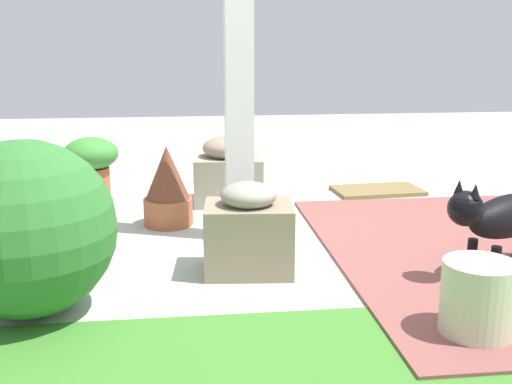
{
  "coord_description": "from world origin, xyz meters",
  "views": [
    {
      "loc": [
        0.75,
        3.49,
        1.16
      ],
      "look_at": [
        0.33,
        -0.03,
        0.28
      ],
      "focal_mm": 44.14,
      "sensor_mm": 36.0,
      "label": 1
    }
  ],
  "objects_px": {
    "terracotta_pot_tall": "(28,208)",
    "terracotta_pot_broad": "(92,164)",
    "stone_planter_nearest": "(229,172)",
    "ceramic_urn": "(478,300)",
    "porch_pillar": "(238,20)",
    "stone_planter_mid": "(249,231)",
    "dog": "(504,216)",
    "doormat": "(378,191)",
    "round_shrub": "(26,229)",
    "terracotta_pot_spiky": "(168,188)"
  },
  "relations": [
    {
      "from": "stone_planter_mid",
      "to": "terracotta_pot_tall",
      "type": "relative_size",
      "value": 0.82
    },
    {
      "from": "terracotta_pot_broad",
      "to": "terracotta_pot_spiky",
      "type": "bearing_deg",
      "value": 132.42
    },
    {
      "from": "stone_planter_nearest",
      "to": "doormat",
      "type": "distance_m",
      "value": 1.18
    },
    {
      "from": "porch_pillar",
      "to": "stone_planter_mid",
      "type": "relative_size",
      "value": 5.37
    },
    {
      "from": "stone_planter_mid",
      "to": "doormat",
      "type": "relative_size",
      "value": 0.71
    },
    {
      "from": "ceramic_urn",
      "to": "porch_pillar",
      "type": "bearing_deg",
      "value": -59.73
    },
    {
      "from": "dog",
      "to": "doormat",
      "type": "distance_m",
      "value": 1.73
    },
    {
      "from": "dog",
      "to": "doormat",
      "type": "height_order",
      "value": "dog"
    },
    {
      "from": "stone_planter_mid",
      "to": "dog",
      "type": "bearing_deg",
      "value": 172.59
    },
    {
      "from": "terracotta_pot_broad",
      "to": "ceramic_urn",
      "type": "distance_m",
      "value": 2.9
    },
    {
      "from": "terracotta_pot_spiky",
      "to": "dog",
      "type": "relative_size",
      "value": 0.71
    },
    {
      "from": "terracotta_pot_spiky",
      "to": "doormat",
      "type": "distance_m",
      "value": 1.73
    },
    {
      "from": "porch_pillar",
      "to": "round_shrub",
      "type": "height_order",
      "value": "porch_pillar"
    },
    {
      "from": "round_shrub",
      "to": "ceramic_urn",
      "type": "xyz_separation_m",
      "value": [
        -1.8,
        0.44,
        -0.22
      ]
    },
    {
      "from": "stone_planter_nearest",
      "to": "doormat",
      "type": "bearing_deg",
      "value": -172.05
    },
    {
      "from": "porch_pillar",
      "to": "terracotta_pot_tall",
      "type": "xyz_separation_m",
      "value": [
        1.22,
        -0.05,
        -1.05
      ]
    },
    {
      "from": "terracotta_pot_broad",
      "to": "ceramic_urn",
      "type": "height_order",
      "value": "terracotta_pot_broad"
    },
    {
      "from": "terracotta_pot_broad",
      "to": "doormat",
      "type": "distance_m",
      "value": 2.14
    },
    {
      "from": "stone_planter_nearest",
      "to": "ceramic_urn",
      "type": "bearing_deg",
      "value": 110.22
    },
    {
      "from": "dog",
      "to": "ceramic_urn",
      "type": "bearing_deg",
      "value": 56.03
    },
    {
      "from": "stone_planter_mid",
      "to": "terracotta_pot_broad",
      "type": "height_order",
      "value": "terracotta_pot_broad"
    },
    {
      "from": "terracotta_pot_broad",
      "to": "terracotta_pot_spiky",
      "type": "xyz_separation_m",
      "value": [
        -0.54,
        0.59,
        -0.05
      ]
    },
    {
      "from": "dog",
      "to": "round_shrub",
      "type": "bearing_deg",
      "value": 5.48
    },
    {
      "from": "terracotta_pot_tall",
      "to": "terracotta_pot_broad",
      "type": "relative_size",
      "value": 1.19
    },
    {
      "from": "stone_planter_nearest",
      "to": "terracotta_pot_spiky",
      "type": "xyz_separation_m",
      "value": [
        0.42,
        0.5,
        0.02
      ]
    },
    {
      "from": "stone_planter_mid",
      "to": "doormat",
      "type": "bearing_deg",
      "value": -127.01
    },
    {
      "from": "porch_pillar",
      "to": "dog",
      "type": "distance_m",
      "value": 1.74
    },
    {
      "from": "stone_planter_mid",
      "to": "terracotta_pot_tall",
      "type": "xyz_separation_m",
      "value": [
        1.21,
        -0.62,
        -0.01
      ]
    },
    {
      "from": "porch_pillar",
      "to": "terracotta_pot_spiky",
      "type": "relative_size",
      "value": 4.94
    },
    {
      "from": "ceramic_urn",
      "to": "doormat",
      "type": "xyz_separation_m",
      "value": [
        -0.34,
        -2.36,
        -0.14
      ]
    },
    {
      "from": "terracotta_pot_spiky",
      "to": "stone_planter_mid",
      "type": "bearing_deg",
      "value": 115.53
    },
    {
      "from": "porch_pillar",
      "to": "ceramic_urn",
      "type": "relative_size",
      "value": 8.02
    },
    {
      "from": "stone_planter_mid",
      "to": "round_shrub",
      "type": "distance_m",
      "value": 1.06
    },
    {
      "from": "dog",
      "to": "doormat",
      "type": "xyz_separation_m",
      "value": [
        0.1,
        -1.7,
        -0.28
      ]
    },
    {
      "from": "terracotta_pot_tall",
      "to": "terracotta_pot_broad",
      "type": "xyz_separation_m",
      "value": [
        -0.26,
        -0.85,
        0.09
      ]
    },
    {
      "from": "porch_pillar",
      "to": "ceramic_urn",
      "type": "xyz_separation_m",
      "value": [
        -0.81,
        1.39,
        -1.09
      ]
    },
    {
      "from": "round_shrub",
      "to": "doormat",
      "type": "distance_m",
      "value": 2.9
    },
    {
      "from": "porch_pillar",
      "to": "ceramic_urn",
      "type": "distance_m",
      "value": 1.94
    },
    {
      "from": "terracotta_pot_broad",
      "to": "doormat",
      "type": "height_order",
      "value": "terracotta_pot_broad"
    },
    {
      "from": "dog",
      "to": "doormat",
      "type": "relative_size",
      "value": 1.08
    },
    {
      "from": "dog",
      "to": "ceramic_urn",
      "type": "relative_size",
      "value": 2.29
    },
    {
      "from": "porch_pillar",
      "to": "terracotta_pot_broad",
      "type": "relative_size",
      "value": 5.23
    },
    {
      "from": "round_shrub",
      "to": "ceramic_urn",
      "type": "height_order",
      "value": "round_shrub"
    },
    {
      "from": "porch_pillar",
      "to": "terracotta_pot_broad",
      "type": "xyz_separation_m",
      "value": [
        0.96,
        -0.9,
        -0.96
      ]
    },
    {
      "from": "terracotta_pot_tall",
      "to": "terracotta_pot_broad",
      "type": "bearing_deg",
      "value": -106.8
    },
    {
      "from": "porch_pillar",
      "to": "terracotta_pot_broad",
      "type": "distance_m",
      "value": 1.63
    },
    {
      "from": "round_shrub",
      "to": "dog",
      "type": "distance_m",
      "value": 2.25
    },
    {
      "from": "terracotta_pot_tall",
      "to": "ceramic_urn",
      "type": "height_order",
      "value": "terracotta_pot_tall"
    },
    {
      "from": "terracotta_pot_spiky",
      "to": "porch_pillar",
      "type": "bearing_deg",
      "value": 144.0
    },
    {
      "from": "terracotta_pot_tall",
      "to": "stone_planter_nearest",
      "type": "bearing_deg",
      "value": -148.07
    }
  ]
}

